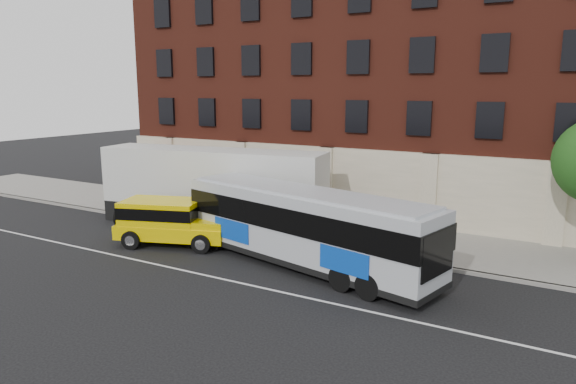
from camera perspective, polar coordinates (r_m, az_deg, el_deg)
The scene contains 9 objects.
ground at distance 21.45m, azimuth -9.83°, elevation -9.37°, with size 120.00×120.00×0.00m, color black.
sidewalk at distance 28.58m, azimuth 1.72°, elevation -3.79°, with size 60.00×6.00×0.15m, color gray.
kerb at distance 26.07m, azimuth -1.40°, elevation -5.28°, with size 60.00×0.25×0.15m, color gray.
lane_line at distance 21.81m, azimuth -8.98°, elevation -8.97°, with size 60.00×0.12×0.01m, color silver.
building at distance 34.79m, azimuth 8.06°, elevation 11.31°, with size 30.00×12.10×15.00m.
sign_pole at distance 30.98m, azimuth -14.85°, elevation -0.36°, with size 0.30×0.20×2.50m.
city_bus at distance 22.02m, azimuth 1.86°, elevation -3.62°, with size 12.47×5.32×3.34m.
yellow_suv at distance 25.98m, azimuth -12.86°, elevation -2.92°, with size 5.87×3.89×2.19m.
shipping_container at distance 29.05m, azimuth -8.27°, elevation 0.43°, with size 12.95×4.52×4.23m.
Camera 1 is at (12.95, -15.37, 7.51)m, focal length 32.56 mm.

